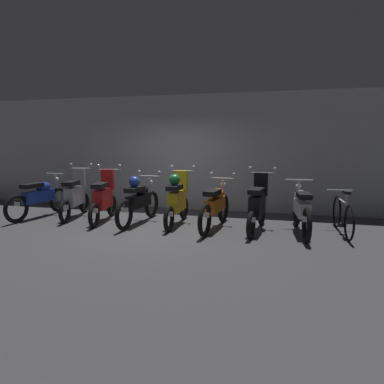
{
  "coord_description": "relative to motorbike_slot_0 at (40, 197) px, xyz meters",
  "views": [
    {
      "loc": [
        2.53,
        -6.55,
        1.8
      ],
      "look_at": [
        0.78,
        0.36,
        0.75
      ],
      "focal_mm": 31.48,
      "sensor_mm": 36.0,
      "label": 1
    }
  ],
  "objects": [
    {
      "name": "motorbike_slot_5",
      "position": [
        4.33,
        -0.06,
        0.0
      ],
      "size": [
        0.59,
        1.95,
        1.15
      ],
      "color": "black",
      "rests_on": "ground"
    },
    {
      "name": "back_wall",
      "position": [
        3.03,
        2.0,
        1.04
      ],
      "size": [
        16.0,
        0.3,
        3.05
      ],
      "primitive_type": "cube",
      "color": "#ADADB2",
      "rests_on": "ground"
    },
    {
      "name": "bicycle",
      "position": [
        6.86,
        0.17,
        -0.13
      ],
      "size": [
        0.5,
        1.73,
        0.89
      ],
      "color": "black",
      "rests_on": "ground"
    },
    {
      "name": "motorbike_slot_6",
      "position": [
        5.2,
        -0.04,
        0.04
      ],
      "size": [
        0.59,
        1.68,
        1.29
      ],
      "color": "black",
      "rests_on": "ground"
    },
    {
      "name": "motorbike_slot_0",
      "position": [
        0.0,
        0.0,
        0.0
      ],
      "size": [
        0.56,
        1.94,
        1.03
      ],
      "color": "black",
      "rests_on": "ground"
    },
    {
      "name": "motorbike_slot_3",
      "position": [
        2.6,
        -0.02,
        0.04
      ],
      "size": [
        0.59,
        1.95,
        1.15
      ],
      "color": "black",
      "rests_on": "ground"
    },
    {
      "name": "motorbike_slot_1",
      "position": [
        0.86,
        0.19,
        0.04
      ],
      "size": [
        0.58,
        1.67,
        1.29
      ],
      "color": "black",
      "rests_on": "ground"
    },
    {
      "name": "ground_plane",
      "position": [
        3.03,
        -0.34,
        -0.49
      ],
      "size": [
        80.0,
        80.0,
        0.0
      ],
      "primitive_type": "plane",
      "color": "#424244"
    },
    {
      "name": "motorbike_slot_7",
      "position": [
        6.06,
        0.02,
        0.0
      ],
      "size": [
        0.56,
        1.95,
        1.03
      ],
      "color": "black",
      "rests_on": "ground"
    },
    {
      "name": "motorbike_slot_4",
      "position": [
        3.46,
        0.06,
        0.08
      ],
      "size": [
        0.59,
        1.68,
        1.29
      ],
      "color": "black",
      "rests_on": "ground"
    },
    {
      "name": "motorbike_slot_2",
      "position": [
        1.72,
        -0.01,
        0.04
      ],
      "size": [
        0.58,
        1.67,
        1.29
      ],
      "color": "black",
      "rests_on": "ground"
    }
  ]
}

